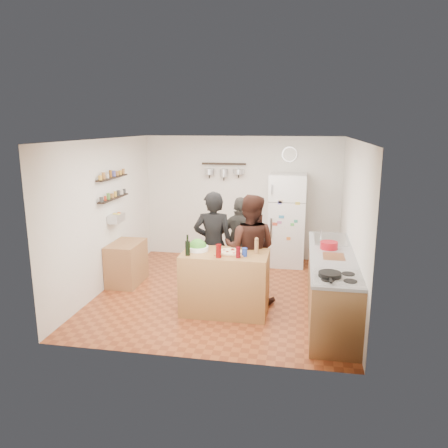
% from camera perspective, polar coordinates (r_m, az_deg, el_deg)
% --- Properties ---
extents(room_shell, '(4.20, 4.20, 4.20)m').
position_cam_1_polar(room_shell, '(7.32, 0.41, 1.26)').
color(room_shell, brown).
rests_on(room_shell, ground).
extents(prep_island, '(1.25, 0.72, 0.91)m').
position_cam_1_polar(prep_island, '(6.47, 0.15, -7.64)').
color(prep_island, '#9C6B39').
rests_on(prep_island, floor).
extents(pizza_board, '(0.42, 0.34, 0.02)m').
position_cam_1_polar(pizza_board, '(6.29, 0.84, -3.79)').
color(pizza_board, brown).
rests_on(pizza_board, prep_island).
extents(pizza, '(0.34, 0.34, 0.02)m').
position_cam_1_polar(pizza, '(6.29, 0.84, -3.62)').
color(pizza, '#C9B685').
rests_on(pizza, pizza_board).
extents(salad_bowl, '(0.32, 0.32, 0.06)m').
position_cam_1_polar(salad_bowl, '(6.45, -3.45, -3.19)').
color(salad_bowl, white).
rests_on(salad_bowl, prep_island).
extents(wine_bottle, '(0.07, 0.07, 0.21)m').
position_cam_1_polar(wine_bottle, '(6.20, -4.77, -3.17)').
color(wine_bottle, black).
rests_on(wine_bottle, prep_island).
extents(wine_glass_near, '(0.08, 0.08, 0.19)m').
position_cam_1_polar(wine_glass_near, '(6.09, -0.72, -3.55)').
color(wine_glass_near, '#5A0707').
rests_on(wine_glass_near, prep_island).
extents(wine_glass_far, '(0.06, 0.06, 0.15)m').
position_cam_1_polar(wine_glass_far, '(6.08, 1.86, -3.73)').
color(wine_glass_far, '#4F060D').
rests_on(wine_glass_far, prep_island).
extents(pepper_mill, '(0.06, 0.06, 0.19)m').
position_cam_1_polar(pepper_mill, '(6.29, 4.27, -3.03)').
color(pepper_mill, olive).
rests_on(pepper_mill, prep_island).
extents(salt_canister, '(0.07, 0.07, 0.12)m').
position_cam_1_polar(salt_canister, '(6.15, 2.71, -3.70)').
color(salt_canister, navy).
rests_on(salt_canister, prep_island).
extents(person_left, '(0.67, 0.48, 1.72)m').
position_cam_1_polar(person_left, '(6.92, -1.41, -2.75)').
color(person_left, black).
rests_on(person_left, floor).
extents(person_center, '(0.88, 0.72, 1.70)m').
position_cam_1_polar(person_center, '(6.74, 3.41, -3.28)').
color(person_center, black).
rests_on(person_center, floor).
extents(person_back, '(0.96, 0.50, 1.56)m').
position_cam_1_polar(person_back, '(7.30, 2.23, -2.55)').
color(person_back, '#282623').
rests_on(person_back, floor).
extents(counter_run, '(0.63, 2.63, 0.90)m').
position_cam_1_polar(counter_run, '(6.55, 13.87, -7.84)').
color(counter_run, '#9E7042').
rests_on(counter_run, floor).
extents(stove_top, '(0.60, 0.62, 0.02)m').
position_cam_1_polar(stove_top, '(5.50, 14.69, -6.82)').
color(stove_top, white).
rests_on(stove_top, counter_run).
extents(skillet, '(0.28, 0.28, 0.05)m').
position_cam_1_polar(skillet, '(5.48, 13.66, -6.42)').
color(skillet, black).
rests_on(skillet, stove_top).
extents(sink, '(0.50, 0.80, 0.03)m').
position_cam_1_polar(sink, '(7.22, 13.70, -2.01)').
color(sink, silver).
rests_on(sink, counter_run).
extents(cutting_board, '(0.30, 0.40, 0.02)m').
position_cam_1_polar(cutting_board, '(6.32, 14.14, -4.20)').
color(cutting_board, '#9A5D38').
rests_on(cutting_board, counter_run).
extents(red_bowl, '(0.26, 0.26, 0.11)m').
position_cam_1_polar(red_bowl, '(6.66, 13.55, -2.72)').
color(red_bowl, maroon).
rests_on(red_bowl, counter_run).
extents(fridge, '(0.70, 0.68, 1.80)m').
position_cam_1_polar(fridge, '(8.62, 8.21, 0.54)').
color(fridge, white).
rests_on(fridge, floor).
extents(wall_clock, '(0.30, 0.03, 0.30)m').
position_cam_1_polar(wall_clock, '(8.78, 8.56, 8.99)').
color(wall_clock, silver).
rests_on(wall_clock, back_wall).
extents(spice_shelf_lower, '(0.12, 1.00, 0.02)m').
position_cam_1_polar(spice_shelf_lower, '(7.67, -14.23, 3.29)').
color(spice_shelf_lower, black).
rests_on(spice_shelf_lower, left_wall).
extents(spice_shelf_upper, '(0.12, 1.00, 0.02)m').
position_cam_1_polar(spice_shelf_upper, '(7.62, -14.37, 5.89)').
color(spice_shelf_upper, black).
rests_on(spice_shelf_upper, left_wall).
extents(produce_basket, '(0.18, 0.35, 0.14)m').
position_cam_1_polar(produce_basket, '(7.72, -13.88, 0.73)').
color(produce_basket, silver).
rests_on(produce_basket, left_wall).
extents(side_table, '(0.50, 0.80, 0.73)m').
position_cam_1_polar(side_table, '(7.82, -12.61, -5.00)').
color(side_table, '#A06843').
rests_on(side_table, floor).
extents(pot_rack, '(0.90, 0.04, 0.04)m').
position_cam_1_polar(pot_rack, '(8.85, -0.02, 7.87)').
color(pot_rack, black).
rests_on(pot_rack, back_wall).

